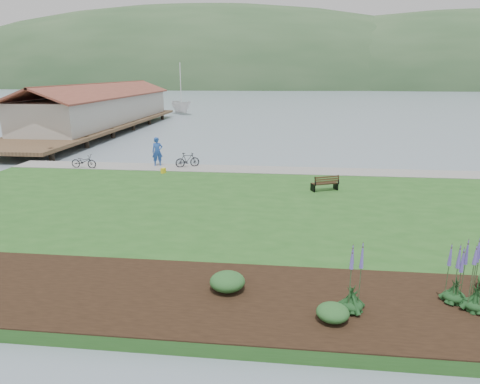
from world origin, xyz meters
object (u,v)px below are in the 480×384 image
object	(u,v)px
park_bench	(325,183)
person	(157,149)
bicycle_a	(84,161)
sailboat	(182,114)

from	to	relation	value
park_bench	person	world-z (taller)	person
person	bicycle_a	world-z (taller)	person
person	bicycle_a	bearing A→B (deg)	169.94
park_bench	person	size ratio (longest dim) A/B	0.67
park_bench	bicycle_a	world-z (taller)	bicycle_a
park_bench	sailboat	xyz separation A→B (m)	(-19.50, 46.34, -0.84)
bicycle_a	park_bench	bearing A→B (deg)	-102.03
park_bench	sailboat	distance (m)	50.29
person	bicycle_a	distance (m)	4.95
person	park_bench	bearing A→B (deg)	-50.02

